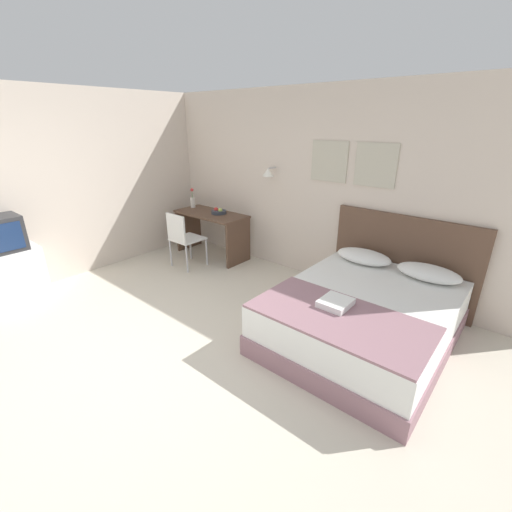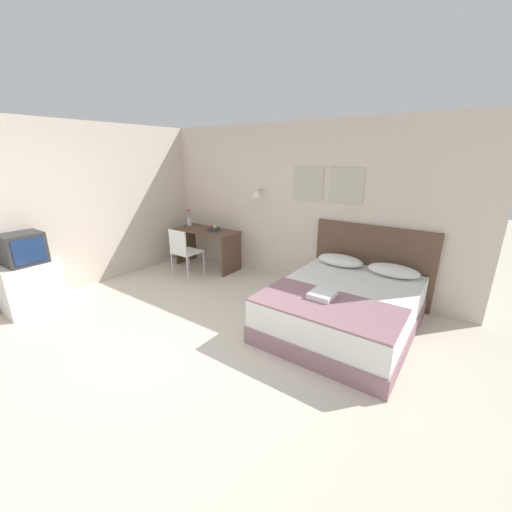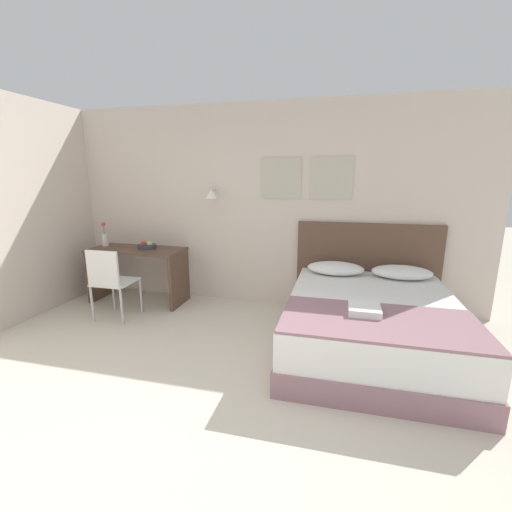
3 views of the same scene
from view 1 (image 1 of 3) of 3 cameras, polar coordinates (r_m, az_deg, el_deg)
The scene contains 14 objects.
ground_plane at distance 3.67m, azimuth -18.91°, elevation -16.64°, with size 24.00×24.00×0.00m, color beige.
wall_back at distance 5.04m, azimuth 8.50°, elevation 11.44°, with size 5.92×0.31×2.65m.
wall_left at distance 5.43m, azimuth -36.07°, elevation 8.24°, with size 0.06×5.86×2.65m.
bed at distance 3.83m, azimuth 17.36°, elevation -9.73°, with size 1.64×2.06×0.55m.
headboard at distance 4.62m, azimuth 23.10°, elevation -0.80°, with size 1.76×0.06×1.16m.
pillow_left at distance 4.47m, azimuth 17.52°, elevation -0.07°, with size 0.68×0.39×0.15m.
pillow_right at distance 4.27m, azimuth 26.83°, elevation -2.51°, with size 0.68×0.39×0.15m.
throw_blanket at distance 3.21m, azimuth 13.57°, elevation -9.82°, with size 1.59×0.82×0.02m.
folded_towel_near_foot at distance 3.34m, azimuth 13.11°, elevation -7.59°, with size 0.27×0.30×0.06m.
desk at distance 5.90m, azimuth -7.43°, elevation 5.03°, with size 1.28×0.58×0.76m.
desk_chair at distance 5.46m, azimuth -12.18°, elevation 3.30°, with size 0.45×0.45×0.89m.
fruit_bowl at distance 5.77m, azimuth -6.23°, elevation 7.36°, with size 0.25×0.25×0.10m.
flower_vase at distance 6.26m, azimuth -10.51°, elevation 9.00°, with size 0.09×0.09×0.34m.
tv_stand at distance 5.37m, azimuth -35.60°, elevation -2.79°, with size 0.43×0.71×0.70m.
Camera 1 is at (2.62, -1.33, 2.21)m, focal length 24.00 mm.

